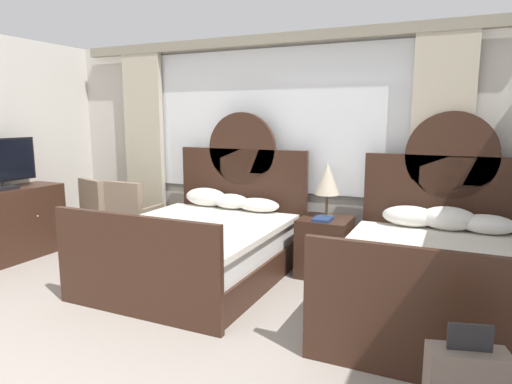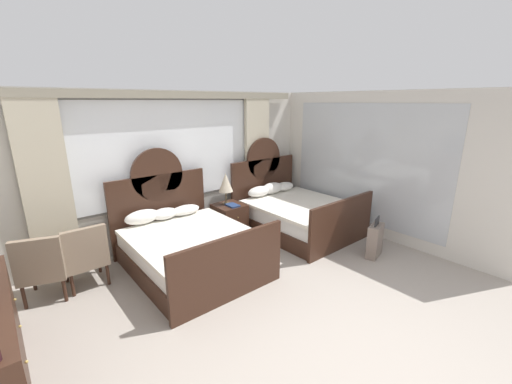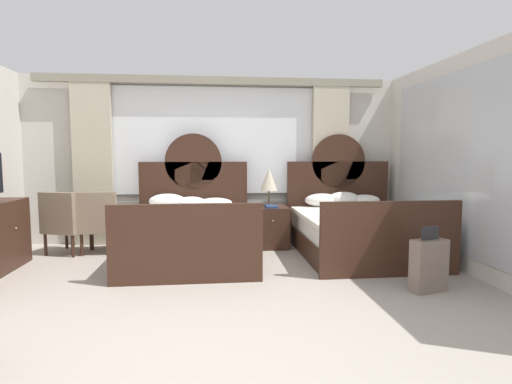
% 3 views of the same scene
% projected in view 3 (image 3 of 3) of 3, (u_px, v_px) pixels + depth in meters
% --- Properties ---
extents(ground_plane, '(24.00, 24.00, 0.00)m').
position_uv_depth(ground_plane, '(221.00, 358.00, 2.92)').
color(ground_plane, '#9E9389').
extents(wall_back_window, '(6.04, 0.22, 2.70)m').
position_uv_depth(wall_back_window, '(215.00, 155.00, 6.75)').
color(wall_back_window, beige).
rests_on(wall_back_window, ground_plane).
extents(wall_right_mirror, '(0.08, 4.60, 2.70)m').
position_uv_depth(wall_right_mirror, '(476.00, 163.00, 4.83)').
color(wall_right_mirror, beige).
rests_on(wall_right_mirror, ground_plane).
extents(bed_near_window, '(1.71, 2.14, 1.78)m').
position_uv_depth(bed_near_window, '(191.00, 233.00, 5.66)').
color(bed_near_window, '#382116').
rests_on(bed_near_window, ground_plane).
extents(bed_near_mirror, '(1.71, 2.14, 1.78)m').
position_uv_depth(bed_near_mirror, '(358.00, 229.00, 5.91)').
color(bed_near_mirror, '#382116').
rests_on(bed_near_mirror, ground_plane).
extents(nightstand_between_beds, '(0.53, 0.56, 0.64)m').
position_uv_depth(nightstand_between_beds, '(270.00, 227.00, 6.38)').
color(nightstand_between_beds, '#382116').
rests_on(nightstand_between_beds, ground_plane).
extents(table_lamp_on_nightstand, '(0.27, 0.27, 0.60)m').
position_uv_depth(table_lamp_on_nightstand, '(269.00, 180.00, 6.38)').
color(table_lamp_on_nightstand, brown).
rests_on(table_lamp_on_nightstand, nightstand_between_beds).
extents(book_on_nightstand, '(0.18, 0.26, 0.03)m').
position_uv_depth(book_on_nightstand, '(271.00, 206.00, 6.24)').
color(book_on_nightstand, navy).
rests_on(book_on_nightstand, nightstand_between_beds).
extents(armchair_by_window_left, '(0.55, 0.55, 0.92)m').
position_uv_depth(armchair_by_window_left, '(100.00, 221.00, 5.96)').
color(armchair_by_window_left, '#84705B').
rests_on(armchair_by_window_left, ground_plane).
extents(armchair_by_window_centre, '(0.69, 0.69, 0.92)m').
position_uv_depth(armchair_by_window_centre, '(65.00, 221.00, 5.91)').
color(armchair_by_window_centre, '#84705B').
rests_on(armchair_by_window_centre, ground_plane).
extents(suitcase_on_floor, '(0.42, 0.26, 0.70)m').
position_uv_depth(suitcase_on_floor, '(429.00, 265.00, 4.32)').
color(suitcase_on_floor, '#75665B').
rests_on(suitcase_on_floor, ground_plane).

